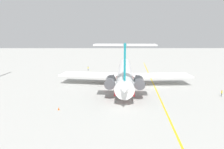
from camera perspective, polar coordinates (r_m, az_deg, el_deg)
ground at (r=63.71m, az=12.04°, el=-3.31°), size 360.29×360.29×0.00m
main_jetliner at (r=63.27m, az=3.55°, el=0.24°), size 46.49×41.20×13.54m
ground_crew_near_nose at (r=90.91m, az=-6.57°, el=1.78°), size 0.30×0.35×1.70m
ground_crew_near_tail at (r=59.38m, az=27.94°, el=-4.33°), size 0.42×0.27×1.71m
safety_cone_nose at (r=44.99m, az=-14.45°, el=-9.08°), size 0.40×0.40×0.55m
taxiway_centreline at (r=66.55m, az=11.35°, el=-2.67°), size 102.07×10.15×0.01m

